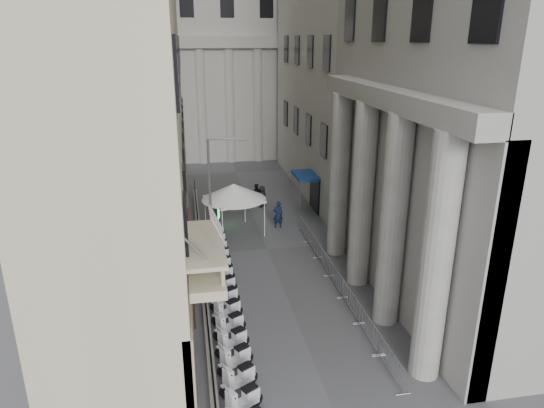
{
  "coord_description": "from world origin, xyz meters",
  "views": [
    {
      "loc": [
        -4.76,
        -9.2,
        12.99
      ],
      "look_at": [
        -0.41,
        15.13,
        4.5
      ],
      "focal_mm": 32.0,
      "sensor_mm": 36.0,
      "label": 1
    }
  ],
  "objects_px": {
    "info_kiosk": "(217,215)",
    "pedestrian_a": "(278,214)",
    "pedestrian_b": "(256,194)",
    "street_lamp": "(214,187)",
    "security_tent": "(243,193)"
  },
  "relations": [
    {
      "from": "info_kiosk",
      "to": "pedestrian_a",
      "type": "bearing_deg",
      "value": 0.64
    },
    {
      "from": "pedestrian_a",
      "to": "pedestrian_b",
      "type": "relative_size",
      "value": 1.16
    },
    {
      "from": "street_lamp",
      "to": "info_kiosk",
      "type": "xyz_separation_m",
      "value": [
        0.38,
        4.55,
        -3.53
      ]
    },
    {
      "from": "info_kiosk",
      "to": "street_lamp",
      "type": "bearing_deg",
      "value": -78.25
    },
    {
      "from": "security_tent",
      "to": "pedestrian_a",
      "type": "relative_size",
      "value": 2.21
    },
    {
      "from": "info_kiosk",
      "to": "pedestrian_a",
      "type": "distance_m",
      "value": 4.45
    },
    {
      "from": "info_kiosk",
      "to": "pedestrian_b",
      "type": "distance_m",
      "value": 5.54
    },
    {
      "from": "security_tent",
      "to": "info_kiosk",
      "type": "relative_size",
      "value": 2.75
    },
    {
      "from": "street_lamp",
      "to": "pedestrian_a",
      "type": "height_order",
      "value": "street_lamp"
    },
    {
      "from": "info_kiosk",
      "to": "pedestrian_a",
      "type": "height_order",
      "value": "pedestrian_a"
    },
    {
      "from": "security_tent",
      "to": "pedestrian_b",
      "type": "xyz_separation_m",
      "value": [
        1.82,
        6.37,
        -2.14
      ]
    },
    {
      "from": "street_lamp",
      "to": "info_kiosk",
      "type": "height_order",
      "value": "street_lamp"
    },
    {
      "from": "info_kiosk",
      "to": "pedestrian_b",
      "type": "relative_size",
      "value": 0.93
    },
    {
      "from": "pedestrian_b",
      "to": "pedestrian_a",
      "type": "bearing_deg",
      "value": 113.39
    },
    {
      "from": "pedestrian_a",
      "to": "pedestrian_b",
      "type": "xyz_separation_m",
      "value": [
        -0.78,
        5.52,
        -0.14
      ]
    }
  ]
}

